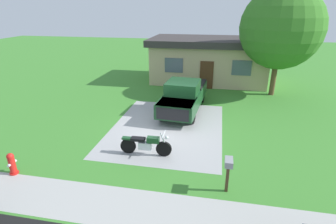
{
  "coord_description": "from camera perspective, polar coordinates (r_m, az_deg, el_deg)",
  "views": [
    {
      "loc": [
        2.39,
        -12.19,
        5.87
      ],
      "look_at": [
        0.05,
        -0.05,
        0.9
      ],
      "focal_mm": 28.1,
      "sensor_mm": 36.0,
      "label": 1
    }
  ],
  "objects": [
    {
      "name": "neighbor_house",
      "position": [
        22.61,
        8.81,
        11.24
      ],
      "size": [
        9.6,
        5.6,
        3.5
      ],
      "color": "tan",
      "rests_on": "ground"
    },
    {
      "name": "fire_hydrant",
      "position": [
        11.56,
        -30.75,
        -9.64
      ],
      "size": [
        0.32,
        0.4,
        0.87
      ],
      "color": "red",
      "rests_on": "ground"
    },
    {
      "name": "mailbox",
      "position": [
        9.05,
        12.97,
        -11.49
      ],
      "size": [
        0.26,
        0.48,
        1.26
      ],
      "color": "#4C3823",
      "rests_on": "ground"
    },
    {
      "name": "driveway_pad",
      "position": [
        13.74,
        -0.18,
        -3.39
      ],
      "size": [
        5.64,
        7.41,
        0.01
      ],
      "primitive_type": "cube",
      "color": "#A0A0A0",
      "rests_on": "ground"
    },
    {
      "name": "ground_plane",
      "position": [
        13.74,
        -0.18,
        -3.4
      ],
      "size": [
        80.0,
        80.0,
        0.0
      ],
      "primitive_type": "plane",
      "color": "#3C812E"
    },
    {
      "name": "shade_tree",
      "position": [
        19.5,
        23.34,
        16.37
      ],
      "size": [
        5.37,
        5.37,
        7.26
      ],
      "color": "brown",
      "rests_on": "ground"
    },
    {
      "name": "pickup_truck",
      "position": [
        15.83,
        3.55,
        3.75
      ],
      "size": [
        2.43,
        5.76,
        1.9
      ],
      "color": "black",
      "rests_on": "ground"
    },
    {
      "name": "sidewalk_strip",
      "position": [
        8.86,
        -8.11,
        -19.85
      ],
      "size": [
        36.0,
        1.8,
        0.01
      ],
      "primitive_type": "cube",
      "color": "#A8A8A3",
      "rests_on": "ground"
    },
    {
      "name": "motorcycle",
      "position": [
        11.19,
        -4.77,
        -7.03
      ],
      "size": [
        2.21,
        0.7,
        1.09
      ],
      "color": "black",
      "rests_on": "ground"
    }
  ]
}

